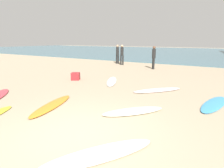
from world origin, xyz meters
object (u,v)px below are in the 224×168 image
Objects in this scene: surfboard_0 at (112,81)px; surfboard_4 at (133,111)px; beachgoer_far at (122,54)px; beachgoer_mid at (117,53)px; beachgoer_near at (154,56)px; surfboard_7 at (157,90)px; beach_cooler at (76,76)px; surfboard_5 at (52,105)px; surfboard_2 at (214,104)px; surfboard_3 at (100,154)px.

surfboard_0 is 1.21× the size of surfboard_4.
surfboard_0 is at bearing 171.29° from surfboard_4.
surfboard_0 is 1.35× the size of beachgoer_far.
surfboard_4 is 12.29m from beachgoer_mid.
beachgoer_near is 3.44m from beachgoer_far.
beachgoer_near reaches higher than surfboard_7.
beach_cooler reaches higher than surfboard_4.
surfboard_5 is (0.18, -4.31, 0.01)m from surfboard_0.
beachgoer_mid is 0.99× the size of beachgoer_far.
surfboard_2 is at bearing 15.79° from surfboard_5.
beachgoer_far reaches higher than surfboard_0.
surfboard_0 is 1.36× the size of beachgoer_mid.
surfboard_2 is (4.95, -1.33, 0.00)m from surfboard_0.
beachgoer_near reaches higher than beach_cooler.
surfboard_0 is at bearing -150.00° from surfboard_7.
surfboard_3 reaches higher than surfboard_0.
beachgoer_mid is 7.94m from beach_cooler.
surfboard_5 is 1.28× the size of beachgoer_mid.
beach_cooler is (1.57, -7.74, -0.80)m from beachgoer_mid.
beachgoer_near is 0.99× the size of beachgoer_mid.
surfboard_5 is 0.99× the size of surfboard_7.
beach_cooler is (-4.79, 2.73, 0.16)m from surfboard_4.
beachgoer_far is at bearing 161.20° from surfboard_4.
beachgoer_far reaches higher than surfboard_5.
beachgoer_near reaches higher than surfboard_4.
beachgoer_mid reaches higher than beachgoer_near.
surfboard_2 is at bearing 23.59° from surfboard_7.
surfboard_3 is at bearing 108.12° from beachgoer_far.
surfboard_5 is (-2.95, 1.41, 0.01)m from surfboard_3.
surfboard_2 is 2.98m from surfboard_4.
surfboard_7 is (-2.23, 0.75, 0.01)m from surfboard_2.
surfboard_7 is at bearing 133.46° from surfboard_4.
surfboard_0 is 7.14m from beachgoer_far.
surfboard_7 is 9.95m from beachgoer_mid.
beachgoer_near is 6.72m from beach_cooler.
beachgoer_mid reaches higher than surfboard_5.
beach_cooler is (-4.71, -0.08, 0.16)m from surfboard_7.
surfboard_7 is (-0.08, 2.81, 0.00)m from surfboard_4.
beachgoer_near is at bearing 146.18° from surfboard_4.
surfboard_0 is at bearing 140.46° from beachgoer_near.
surfboard_4 is 0.87× the size of surfboard_7.
surfboard_4 is 0.88× the size of surfboard_5.
surfboard_2 is 5.62m from surfboard_5.
surfboard_0 is at bearing -26.57° from surfboard_3.
surfboard_5 is 1.29× the size of beachgoer_near.
beachgoer_far is (-2.78, 6.50, 0.99)m from surfboard_0.
surfboard_3 is at bearing -41.72° from surfboard_5.
beach_cooler is at bearing 88.53° from beachgoer_far.
surfboard_7 is at bearing 165.62° from beachgoer_near.
surfboard_4 is at bearing 3.09° from surfboard_5.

